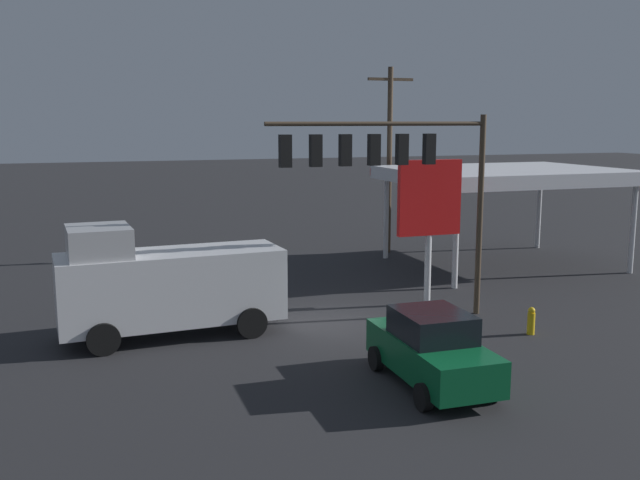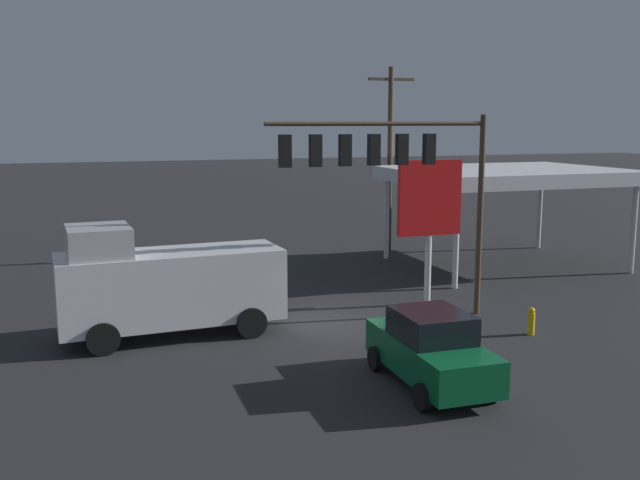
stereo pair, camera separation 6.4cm
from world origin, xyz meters
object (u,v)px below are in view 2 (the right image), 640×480
at_px(fire_hydrant, 531,321).
at_px(utility_pole, 390,156).
at_px(traffic_signal_assembly, 390,163).
at_px(sedan_far, 431,349).
at_px(delivery_truck, 166,283).
at_px(price_sign, 429,203).

bearing_deg(fire_hydrant, utility_pole, -96.48).
relative_size(traffic_signal_assembly, utility_pole, 0.83).
relative_size(sedan_far, fire_hydrant, 5.04).
distance_m(utility_pole, delivery_truck, 16.91).
xyz_separation_m(utility_pole, delivery_truck, (12.50, 10.92, -3.22)).
bearing_deg(price_sign, sedan_far, 63.20).
bearing_deg(sedan_far, fire_hydrant, 120.62).
relative_size(utility_pole, delivery_truck, 1.34).
relative_size(traffic_signal_assembly, delivery_truck, 1.11).
bearing_deg(delivery_truck, fire_hydrant, 158.84).
bearing_deg(price_sign, traffic_signal_assembly, 35.70).
distance_m(traffic_signal_assembly, price_sign, 3.27).
xyz_separation_m(price_sign, fire_hydrant, (-1.36, 4.42, -3.29)).
distance_m(delivery_truck, fire_hydrant, 11.49).
xyz_separation_m(traffic_signal_assembly, sedan_far, (1.35, 5.61, -4.37)).
bearing_deg(utility_pole, sedan_far, 68.92).
xyz_separation_m(delivery_truck, fire_hydrant, (-10.86, 3.53, -1.26)).
bearing_deg(price_sign, fire_hydrant, 107.06).
bearing_deg(traffic_signal_assembly, sedan_far, 76.44).
bearing_deg(sedan_far, price_sign, 154.22).
bearing_deg(sedan_far, traffic_signal_assembly, 167.46).
distance_m(price_sign, sedan_far, 8.61).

